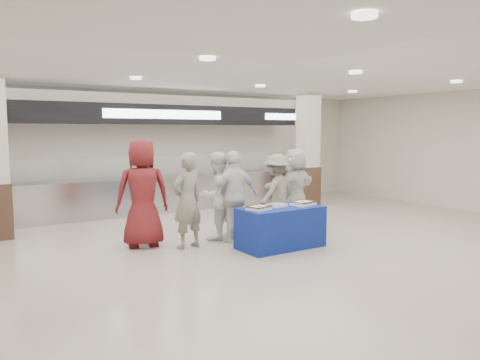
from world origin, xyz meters
TOP-DOWN VIEW (x-y plane):
  - ground at (0.00, 0.00)m, footprint 14.00×14.00m
  - serving_line at (0.00, 5.40)m, footprint 8.70×0.85m
  - column_right at (4.00, 4.20)m, footprint 0.55×0.55m
  - display_table at (0.33, 0.62)m, footprint 1.56×0.80m
  - sheet_cake_left at (-0.18, 0.59)m, footprint 0.45×0.40m
  - sheet_cake_right at (0.81, 0.58)m, footprint 0.48×0.41m
  - cupcake_tray at (0.26, 0.66)m, footprint 0.42×0.35m
  - civilian_maroon at (-1.77, 2.03)m, footprint 1.08×0.82m
  - soldier_a at (-1.12, 1.51)m, footprint 0.72×0.56m
  - chef_tall at (-0.34, 1.83)m, footprint 0.99×0.87m
  - chef_short at (-0.12, 1.50)m, footprint 1.04×0.46m
  - soldier_b at (1.18, 1.90)m, footprint 1.20×0.91m
  - civilian_white at (1.78, 2.02)m, footprint 1.71×0.93m

SIDE VIEW (x-z plane):
  - ground at x=0.00m, z-range 0.00..0.00m
  - display_table at x=0.33m, z-range 0.00..0.75m
  - cupcake_tray at x=0.26m, z-range 0.75..0.81m
  - sheet_cake_left at x=-0.18m, z-range 0.75..0.83m
  - sheet_cake_right at x=0.81m, z-range 0.75..0.84m
  - soldier_b at x=1.18m, z-range 0.00..1.64m
  - chef_tall at x=-0.34m, z-range 0.00..1.72m
  - soldier_a at x=-1.12m, z-range 0.00..1.75m
  - chef_short at x=-0.12m, z-range 0.00..1.76m
  - civilian_white at x=1.78m, z-range 0.00..1.76m
  - civilian_maroon at x=-1.77m, z-range 0.00..2.00m
  - serving_line at x=0.00m, z-range -0.24..2.56m
  - column_right at x=4.00m, z-range -0.07..3.13m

